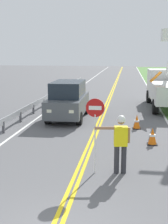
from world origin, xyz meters
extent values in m
cube|color=yellow|center=(-0.09, 20.00, 0.01)|extent=(0.11, 110.00, 0.01)
cube|color=yellow|center=(0.09, 20.00, 0.01)|extent=(0.11, 110.00, 0.01)
cube|color=silver|center=(3.60, 20.00, 0.01)|extent=(0.12, 110.00, 0.01)
cube|color=silver|center=(-3.60, 20.00, 0.01)|extent=(0.12, 110.00, 0.01)
cylinder|color=#2D2D33|center=(1.37, 4.12, 0.44)|extent=(0.16, 0.16, 0.88)
cylinder|color=#2D2D33|center=(1.15, 4.09, 0.44)|extent=(0.16, 0.16, 0.88)
cube|color=yellow|center=(1.26, 4.10, 1.18)|extent=(0.43, 0.29, 0.60)
cylinder|color=#996B4C|center=(0.76, 4.03, 1.43)|extent=(0.61, 0.17, 0.09)
cylinder|color=#996B4C|center=(1.49, 4.13, 1.21)|extent=(0.09, 0.09, 0.48)
sphere|color=#996B4C|center=(1.26, 4.10, 1.65)|extent=(0.22, 0.22, 0.22)
sphere|color=white|center=(1.26, 4.10, 1.70)|extent=(0.25, 0.25, 0.25)
cylinder|color=silver|center=(0.48, 4.00, 0.92)|extent=(0.04, 0.04, 1.85)
cylinder|color=#B71414|center=(0.48, 4.00, 2.05)|extent=(0.56, 0.03, 0.56)
cube|color=white|center=(0.48, 3.98, 2.05)|extent=(0.38, 0.01, 0.12)
cube|color=silver|center=(4.04, 18.16, 1.46)|extent=(2.25, 2.15, 2.00)
cube|color=#1E2833|center=(4.02, 19.18, 1.76)|extent=(1.98, 0.11, 0.90)
cube|color=white|center=(4.07, 16.90, 4.83)|extent=(0.92, 0.92, 0.80)
cube|color=orange|center=(2.99, 12.88, 2.31)|extent=(0.61, 0.81, 0.59)
cylinder|color=black|center=(3.02, 17.93, 0.46)|extent=(0.34, 0.93, 0.92)
cylinder|color=black|center=(3.12, 13.65, 0.46)|extent=(0.34, 0.93, 0.92)
cube|color=#4C5156|center=(-1.84, 11.65, 0.80)|extent=(1.93, 4.64, 0.92)
cube|color=#1E2833|center=(-1.84, 11.65, 1.68)|extent=(1.68, 2.88, 0.84)
cube|color=#EAEACC|center=(-1.24, 9.38, 0.85)|extent=(0.24, 0.06, 0.16)
cube|color=#EAEACC|center=(-2.35, 9.36, 0.85)|extent=(0.24, 0.06, 0.16)
cylinder|color=black|center=(-0.99, 10.24, 0.34)|extent=(0.29, 0.69, 0.68)
cylinder|color=black|center=(-2.63, 10.21, 0.34)|extent=(0.29, 0.69, 0.68)
cylinder|color=black|center=(-1.05, 13.10, 0.34)|extent=(0.29, 0.69, 0.68)
cylinder|color=black|center=(-2.69, 13.06, 0.34)|extent=(0.29, 0.69, 0.68)
cone|color=orange|center=(2.47, 7.27, 0.35)|extent=(0.36, 0.36, 0.70)
cylinder|color=white|center=(2.47, 7.27, 0.39)|extent=(0.25, 0.25, 0.08)
cube|color=black|center=(2.47, 7.27, 0.01)|extent=(0.40, 0.40, 0.03)
cone|color=orange|center=(1.92, 9.84, 0.35)|extent=(0.36, 0.36, 0.70)
cylinder|color=white|center=(1.92, 9.84, 0.39)|extent=(0.25, 0.25, 0.08)
cube|color=black|center=(1.92, 9.84, 0.01)|extent=(0.40, 0.40, 0.03)
cube|color=#9EA0A3|center=(-4.20, 16.10, 0.55)|extent=(0.06, 32.00, 0.32)
cube|color=#4C4C51|center=(-4.20, 8.10, 0.28)|extent=(0.10, 0.10, 0.55)
cube|color=#4C4C51|center=(-4.20, 10.39, 0.28)|extent=(0.10, 0.10, 0.55)
cube|color=#4C4C51|center=(-4.20, 12.67, 0.28)|extent=(0.10, 0.10, 0.55)
cube|color=#4C4C51|center=(-4.20, 14.96, 0.28)|extent=(0.10, 0.10, 0.55)
cube|color=#4C4C51|center=(-4.20, 17.25, 0.28)|extent=(0.10, 0.10, 0.55)
cube|color=#4C4C51|center=(-4.20, 19.53, 0.28)|extent=(0.10, 0.10, 0.55)
cube|color=#4C4C51|center=(-4.20, 21.82, 0.28)|extent=(0.10, 0.10, 0.55)
cube|color=#4C4C51|center=(-4.20, 24.10, 0.28)|extent=(0.10, 0.10, 0.55)
cube|color=#4C4C51|center=(-4.20, 26.39, 0.28)|extent=(0.10, 0.10, 0.55)
cube|color=#4C4C51|center=(-4.20, 28.67, 0.28)|extent=(0.10, 0.10, 0.55)
cube|color=#4C4C51|center=(-4.20, 30.96, 0.28)|extent=(0.10, 0.10, 0.55)
camera|label=1|loc=(1.41, -4.85, 3.67)|focal=48.78mm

